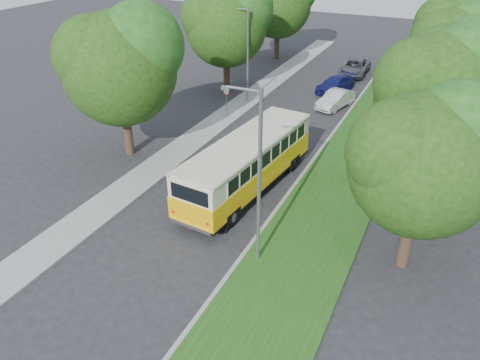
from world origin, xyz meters
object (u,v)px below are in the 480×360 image
at_px(car_silver, 282,145).
at_px(vintage_bus, 247,165).
at_px(car_blue, 335,84).
at_px(lamppost_far, 247,53).
at_px(car_white, 336,99).
at_px(lamppost_near, 257,175).
at_px(car_grey, 355,67).

bearing_deg(car_silver, vintage_bus, -111.34).
relative_size(vintage_bus, car_blue, 2.39).
distance_m(lamppost_far, car_white, 8.03).
xyz_separation_m(lamppost_near, lamppost_far, (-8.91, 18.50, -0.25)).
xyz_separation_m(lamppost_far, car_white, (7.00, 1.92, -3.43)).
bearing_deg(lamppost_near, car_white, 95.34).
distance_m(lamppost_near, lamppost_far, 20.53).
relative_size(lamppost_near, car_white, 1.92).
height_order(vintage_bus, car_white, vintage_bus).
bearing_deg(lamppost_far, car_white, 15.37).
bearing_deg(car_grey, car_blue, -94.98).
height_order(lamppost_far, car_blue, lamppost_far).
relative_size(vintage_bus, car_silver, 2.43).
relative_size(lamppost_far, vintage_bus, 0.71).
relative_size(car_silver, car_white, 1.05).
xyz_separation_m(car_white, car_grey, (-0.73, 9.69, 0.03)).
xyz_separation_m(vintage_bus, car_silver, (0.21, 5.00, -0.83)).
bearing_deg(vintage_bus, lamppost_far, 120.91).
height_order(lamppost_near, car_silver, lamppost_near).
height_order(car_silver, car_white, car_silver).
xyz_separation_m(lamppost_far, car_blue, (5.90, 5.89, -3.47)).
height_order(vintage_bus, car_blue, vintage_bus).
distance_m(car_silver, car_blue, 13.90).
relative_size(lamppost_near, lamppost_far, 1.07).
bearing_deg(car_grey, lamppost_near, -86.29).
bearing_deg(lamppost_near, car_blue, 97.03).
xyz_separation_m(lamppost_near, car_grey, (-2.64, 30.11, -3.65)).
height_order(lamppost_far, car_white, lamppost_far).
bearing_deg(vintage_bus, car_grey, 95.55).
distance_m(car_silver, car_white, 9.96).
bearing_deg(car_blue, lamppost_far, -117.34).
distance_m(car_blue, car_grey, 5.73).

